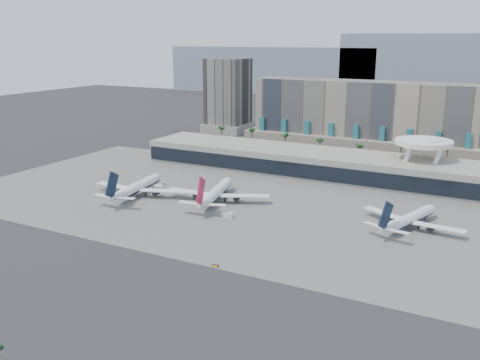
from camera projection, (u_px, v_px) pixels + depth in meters
The scene contains 14 objects.
ground at pixel (184, 247), 176.30m from camera, with size 900.00×900.00×0.00m, color #232326.
apron_pad at pixel (258, 202), 223.20m from camera, with size 260.00×130.00×0.06m, color #5B5B59.
mountain_ridge at pixel (457, 73), 556.71m from camera, with size 680.00×60.00×70.00m.
hotel at pixel (362, 124), 316.14m from camera, with size 140.00×30.00×42.00m.
office_tower at pixel (228, 100), 383.90m from camera, with size 30.00×30.00×52.00m.
terminal at pixel (306, 161), 268.28m from camera, with size 170.00×32.50×14.50m.
saucer_structure at pixel (424, 146), 245.52m from camera, with size 26.00×26.00×21.89m.
palm_row at pixel (341, 143), 294.06m from camera, with size 157.80×2.80×13.10m.
airliner_left at pixel (137, 187), 231.25m from camera, with size 43.61×45.17×15.64m.
airliner_centre at pixel (216, 193), 222.95m from camera, with size 43.73×45.43×15.92m.
airliner_right at pixel (410, 219), 192.36m from camera, with size 38.39×39.75×14.15m.
service_vehicle_a at pixel (158, 188), 240.12m from camera, with size 5.08×2.49×2.49m, color silver.
service_vehicle_b at pixel (229, 215), 204.32m from camera, with size 3.89×2.22×2.00m, color silver.
taxiway_sign at pixel (215, 266), 160.40m from camera, with size 2.09×0.56×0.94m.
Camera 1 is at (93.43, -136.63, 67.16)m, focal length 40.00 mm.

